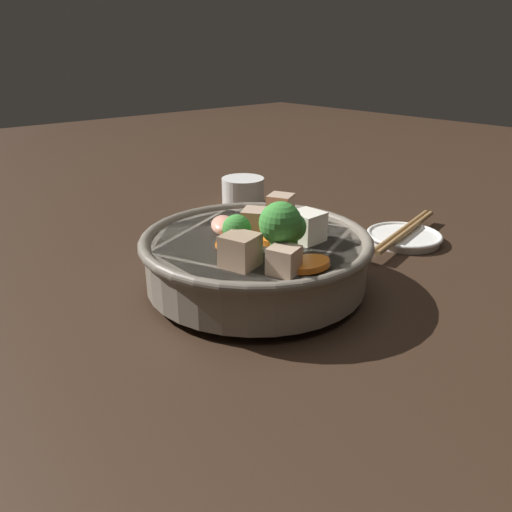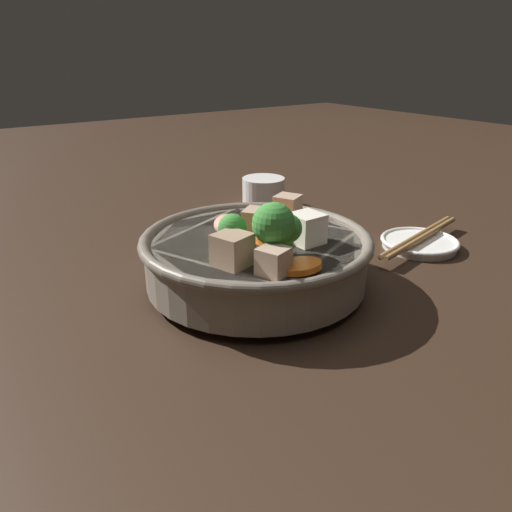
{
  "view_description": "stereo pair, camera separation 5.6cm",
  "coord_description": "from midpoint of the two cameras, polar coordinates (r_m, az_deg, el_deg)",
  "views": [
    {
      "loc": [
        0.39,
        -0.34,
        0.26
      ],
      "look_at": [
        0.0,
        0.0,
        0.04
      ],
      "focal_mm": 35.0,
      "sensor_mm": 36.0,
      "label": 1
    },
    {
      "loc": [
        0.42,
        -0.3,
        0.26
      ],
      "look_at": [
        0.0,
        0.0,
        0.04
      ],
      "focal_mm": 35.0,
      "sensor_mm": 36.0,
      "label": 2
    }
  ],
  "objects": [
    {
      "name": "stirfry_bowl",
      "position": [
        0.56,
        -2.78,
        0.16
      ],
      "size": [
        0.26,
        0.26,
        0.12
      ],
      "color": "slate",
      "rests_on": "ground_plane"
    },
    {
      "name": "ground_plane",
      "position": [
        0.58,
        -2.78,
        -3.74
      ],
      "size": [
        3.0,
        3.0,
        0.0
      ],
      "primitive_type": "plane",
      "color": "black"
    },
    {
      "name": "side_saucer",
      "position": [
        0.74,
        14.48,
        2.09
      ],
      "size": [
        0.11,
        0.11,
        0.01
      ],
      "color": "white",
      "rests_on": "ground_plane"
    },
    {
      "name": "chopsticks_pair",
      "position": [
        0.73,
        14.55,
        2.78
      ],
      "size": [
        0.06,
        0.21,
        0.01
      ],
      "color": "olive",
      "rests_on": "side_saucer"
    },
    {
      "name": "tea_cup",
      "position": [
        0.88,
        -3.34,
        7.36
      ],
      "size": [
        0.07,
        0.07,
        0.05
      ],
      "color": "white",
      "rests_on": "ground_plane"
    }
  ]
}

